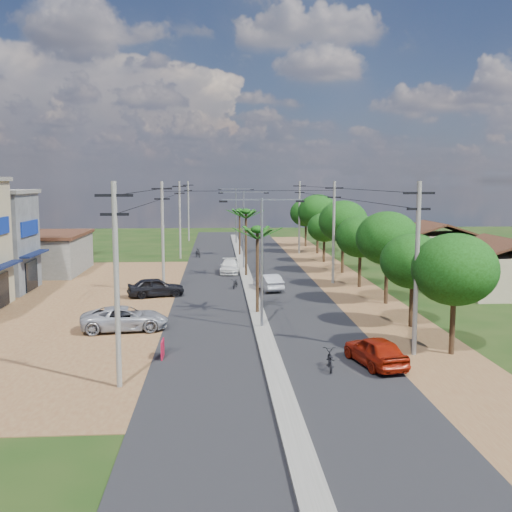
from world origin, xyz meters
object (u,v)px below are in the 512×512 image
(car_silver_mid, at_px, (268,282))
(car_parked_dark, at_px, (156,288))
(car_parked_silver, at_px, (125,319))
(roadside_sign, at_px, (163,349))
(moto_rider_east, at_px, (330,360))
(car_red_near, at_px, (375,352))
(car_white_far, at_px, (230,267))

(car_silver_mid, distance_m, car_parked_dark, 9.27)
(car_parked_silver, height_order, roadside_sign, car_parked_silver)
(car_parked_dark, bearing_deg, moto_rider_east, -166.00)
(car_parked_silver, bearing_deg, car_parked_dark, -11.36)
(car_red_near, xyz_separation_m, roadside_sign, (-10.50, 1.94, -0.26))
(car_silver_mid, bearing_deg, car_white_far, -85.94)
(car_white_far, distance_m, car_parked_silver, 23.28)
(car_red_near, relative_size, car_parked_dark, 0.98)
(car_white_far, xyz_separation_m, car_parked_silver, (-6.79, -22.26, 0.08))
(car_silver_mid, distance_m, car_parked_silver, 16.13)
(car_silver_mid, height_order, roadside_sign, car_silver_mid)
(car_parked_dark, distance_m, roadside_sign, 16.62)
(car_red_near, distance_m, moto_rider_east, 2.40)
(car_red_near, distance_m, car_parked_dark, 22.27)
(car_white_far, relative_size, roadside_sign, 3.85)
(car_silver_mid, bearing_deg, car_red_near, 86.04)
(car_parked_silver, xyz_separation_m, moto_rider_east, (10.94, -8.32, -0.25))
(car_silver_mid, height_order, car_parked_dark, car_parked_dark)
(car_red_near, height_order, moto_rider_east, car_red_near)
(roadside_sign, bearing_deg, car_white_far, 82.29)
(roadside_sign, bearing_deg, car_parked_silver, 115.65)
(car_silver_mid, bearing_deg, moto_rider_east, 79.57)
(moto_rider_east, bearing_deg, car_silver_mid, -79.99)
(car_silver_mid, relative_size, car_parked_silver, 0.80)
(car_parked_silver, xyz_separation_m, roadside_sign, (2.79, -5.90, -0.25))
(car_white_far, bearing_deg, moto_rider_east, -79.59)
(car_red_near, bearing_deg, car_silver_mid, -93.29)
(car_parked_silver, height_order, moto_rider_east, car_parked_silver)
(car_red_near, relative_size, car_parked_silver, 0.82)
(car_red_near, height_order, car_white_far, car_red_near)
(car_parked_silver, bearing_deg, car_silver_mid, -44.47)
(car_parked_silver, distance_m, roadside_sign, 6.53)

